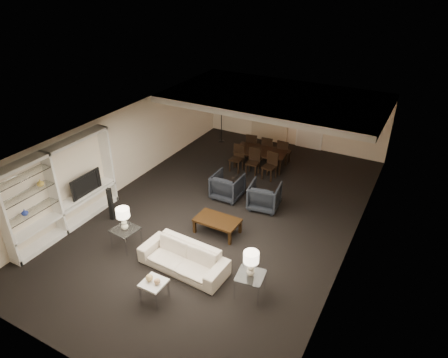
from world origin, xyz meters
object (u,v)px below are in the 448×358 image
at_px(dining_table, 260,159).
at_px(chair_nm, 253,162).
at_px(sofa, 183,258).
at_px(floor_lamp, 221,123).
at_px(side_table_right, 250,284).
at_px(table_lamp_left, 124,219).
at_px(chair_fr, 284,151).
at_px(table_lamp_right, 251,264).
at_px(floor_speaker, 111,204).
at_px(television, 83,183).
at_px(vase_amber, 40,183).
at_px(vase_blue, 25,212).
at_px(chair_nr, 269,166).
at_px(chair_fm, 268,148).
at_px(coffee_table, 217,226).
at_px(side_table_left, 126,238).
at_px(chair_nl, 236,159).
at_px(marble_table, 154,291).
at_px(armchair_left, 228,186).
at_px(chair_fl, 253,145).
at_px(armchair_right, 264,196).

xyz_separation_m(dining_table, chair_nm, (-0.00, -0.65, 0.15)).
bearing_deg(sofa, chair_nm, 99.46).
height_order(chair_nm, floor_lamp, floor_lamp).
distance_m(side_table_right, table_lamp_left, 3.45).
xyz_separation_m(chair_fr, floor_lamp, (-2.86, 0.67, 0.31)).
bearing_deg(table_lamp_right, floor_speaker, 170.60).
distance_m(television, vase_amber, 1.36).
height_order(vase_blue, chair_nr, vase_blue).
xyz_separation_m(table_lamp_right, chair_fr, (-1.65, 6.28, -0.38)).
xyz_separation_m(table_lamp_left, chair_fm, (1.15, 6.28, -0.38)).
height_order(coffee_table, table_lamp_left, table_lamp_left).
bearing_deg(floor_lamp, side_table_left, -80.88).
relative_size(chair_nm, floor_lamp, 0.59).
xyz_separation_m(television, chair_nm, (3.02, 4.40, -0.59)).
xyz_separation_m(dining_table, chair_fm, (-0.00, 0.65, 0.15)).
bearing_deg(coffee_table, chair_nl, 108.87).
bearing_deg(chair_nl, side_table_left, -95.05).
distance_m(vase_amber, chair_nl, 6.24).
bearing_deg(vase_blue, sofa, 18.68).
relative_size(marble_table, television, 0.48).
height_order(dining_table, floor_lamp, floor_lamp).
bearing_deg(television, sofa, -99.14).
bearing_deg(side_table_left, chair_nm, 77.05).
distance_m(vase_amber, chair_fr, 7.91).
distance_m(sofa, marble_table, 1.10).
relative_size(dining_table, chair_nl, 1.92).
bearing_deg(armchair_left, dining_table, -91.55).
relative_size(side_table_right, marble_table, 1.20).
relative_size(coffee_table, vase_blue, 7.03).
distance_m(side_table_right, chair_fl, 6.90).
bearing_deg(side_table_left, coffee_table, 43.26).
bearing_deg(television, vase_amber, 178.59).
height_order(sofa, floor_speaker, floor_speaker).
relative_size(side_table_left, chair_nr, 0.64).
bearing_deg(vase_blue, floor_lamp, 84.51).
bearing_deg(chair_nm, side_table_right, -70.42).
bearing_deg(dining_table, side_table_left, -107.95).
xyz_separation_m(table_lamp_right, marble_table, (-1.70, -1.10, -0.60)).
xyz_separation_m(floor_speaker, chair_fr, (2.91, 5.52, -0.04)).
height_order(sofa, chair_fl, chair_fl).
bearing_deg(floor_speaker, table_lamp_left, -44.24).
bearing_deg(chair_fm, coffee_table, 91.31).
xyz_separation_m(vase_amber, chair_fr, (3.65, 6.92, -1.20)).
distance_m(chair_nr, chair_fl, 1.77).
height_order(table_lamp_left, table_lamp_right, same).
relative_size(sofa, armchair_left, 2.45).
relative_size(vase_amber, floor_lamp, 0.12).
height_order(side_table_right, chair_nl, chair_nl).
height_order(coffee_table, armchair_right, armchair_right).
height_order(marble_table, vase_amber, vase_amber).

